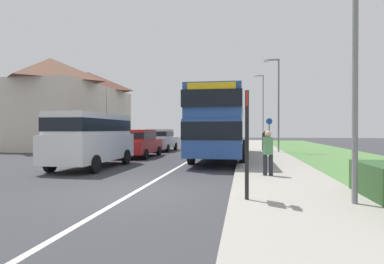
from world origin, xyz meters
TOP-DOWN VIEW (x-y plane):
  - ground_plane at (0.00, 0.00)m, footprint 120.00×120.00m
  - lane_marking_centre at (0.00, 8.00)m, footprint 0.14×60.00m
  - pavement_near_side at (4.20, 6.00)m, footprint 3.20×68.00m
  - grass_verge_seaward at (8.50, 6.00)m, footprint 6.00×68.00m
  - double_decker_bus at (1.62, 10.29)m, footprint 2.80×11.51m
  - parked_van_white at (-3.73, 4.87)m, footprint 2.11×5.33m
  - parked_car_red at (-3.47, 10.42)m, footprint 1.95×4.60m
  - parked_car_silver at (-3.59, 16.09)m, footprint 1.98×4.46m
  - pedestrian_at_stop at (3.76, 2.91)m, footprint 0.34×0.34m
  - pedestrian_walking_away at (4.46, 15.88)m, footprint 0.34×0.34m
  - bus_stop_sign at (3.00, -0.99)m, footprint 0.09×0.52m
  - cycle_route_sign at (4.74, 14.94)m, footprint 0.44×0.08m
  - street_lamp_near at (5.18, -1.02)m, footprint 1.14×0.20m
  - street_lamp_mid at (5.29, 15.05)m, footprint 1.14×0.20m
  - street_lamp_far at (5.11, 29.93)m, footprint 1.14×0.20m
  - house_terrace_far_side at (-12.90, 18.87)m, footprint 7.00×12.61m

SIDE VIEW (x-z plane):
  - ground_plane at x=0.00m, z-range 0.00..0.00m
  - lane_marking_centre at x=0.00m, z-range 0.00..0.01m
  - grass_verge_seaward at x=8.50m, z-range 0.00..0.08m
  - pavement_near_side at x=4.20m, z-range 0.00..0.12m
  - parked_car_red at x=-3.47m, z-range 0.08..1.78m
  - parked_car_silver at x=-3.59m, z-range 0.08..1.82m
  - pedestrian_at_stop at x=3.76m, z-range 0.14..1.81m
  - pedestrian_walking_away at x=4.46m, z-range 0.14..1.81m
  - parked_van_white at x=-3.73m, z-range 0.22..2.62m
  - cycle_route_sign at x=4.74m, z-range 0.17..2.69m
  - bus_stop_sign at x=3.00m, z-range 0.24..2.84m
  - double_decker_bus at x=1.62m, z-range 0.29..3.99m
  - house_terrace_far_side at x=-12.90m, z-range 0.00..7.64m
  - street_lamp_mid at x=5.29m, z-range 0.54..7.30m
  - street_lamp_near at x=5.18m, z-range 0.55..7.88m
  - street_lamp_far at x=5.11m, z-range 0.56..8.68m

